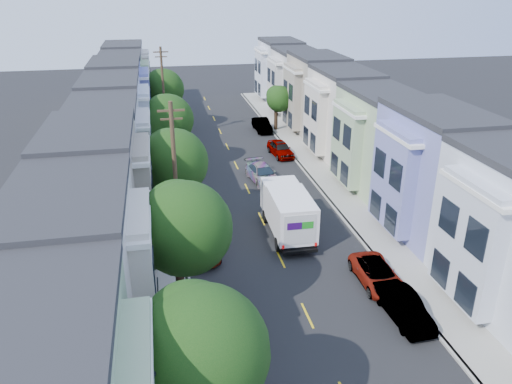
{
  "coord_description": "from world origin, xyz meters",
  "views": [
    {
      "loc": [
        -7.02,
        -27.05,
        16.66
      ],
      "look_at": [
        -0.4,
        6.12,
        2.2
      ],
      "focal_mm": 35.0,
      "sensor_mm": 36.0,
      "label": 1
    }
  ],
  "objects_px": {
    "parked_left_d": "(191,193)",
    "parked_right_c": "(280,149)",
    "tree_a": "(199,353)",
    "parked_right_b": "(377,274)",
    "tree_c": "(173,163)",
    "parked_left_c": "(201,242)",
    "utility_pole_near": "(176,181)",
    "utility_pole_far": "(164,94)",
    "tree_d": "(167,120)",
    "tree_far_r": "(279,99)",
    "parked_right_d": "(262,125)",
    "parked_left_b": "(222,346)",
    "tree_e": "(163,89)",
    "lead_sedan": "(263,174)",
    "parked_right_a": "(404,307)",
    "fedex_truck": "(288,210)",
    "tree_b": "(183,229)"
  },
  "relations": [
    {
      "from": "lead_sedan",
      "to": "parked_right_b",
      "type": "height_order",
      "value": "lead_sedan"
    },
    {
      "from": "tree_e",
      "to": "parked_left_c",
      "type": "xyz_separation_m",
      "value": [
        1.4,
        -29.84,
        -4.15
      ]
    },
    {
      "from": "tree_e",
      "to": "fedex_truck",
      "type": "height_order",
      "value": "tree_e"
    },
    {
      "from": "tree_b",
      "to": "parked_right_a",
      "type": "bearing_deg",
      "value": -9.51
    },
    {
      "from": "utility_pole_near",
      "to": "fedex_truck",
      "type": "relative_size",
      "value": 1.47
    },
    {
      "from": "utility_pole_near",
      "to": "parked_left_c",
      "type": "relative_size",
      "value": 1.85
    },
    {
      "from": "tree_d",
      "to": "tree_far_r",
      "type": "distance_m",
      "value": 17.21
    },
    {
      "from": "parked_right_c",
      "to": "parked_right_d",
      "type": "relative_size",
      "value": 1.04
    },
    {
      "from": "parked_left_d",
      "to": "parked_right_c",
      "type": "bearing_deg",
      "value": 40.14
    },
    {
      "from": "tree_c",
      "to": "parked_left_c",
      "type": "relative_size",
      "value": 1.37
    },
    {
      "from": "tree_b",
      "to": "tree_c",
      "type": "height_order",
      "value": "tree_b"
    },
    {
      "from": "parked_right_b",
      "to": "parked_right_c",
      "type": "relative_size",
      "value": 1.0
    },
    {
      "from": "tree_c",
      "to": "parked_right_d",
      "type": "bearing_deg",
      "value": 64.28
    },
    {
      "from": "parked_left_c",
      "to": "parked_right_b",
      "type": "relative_size",
      "value": 1.16
    },
    {
      "from": "tree_e",
      "to": "parked_right_b",
      "type": "distance_m",
      "value": 37.58
    },
    {
      "from": "tree_d",
      "to": "parked_left_d",
      "type": "bearing_deg",
      "value": -79.92
    },
    {
      "from": "tree_far_r",
      "to": "parked_left_b",
      "type": "bearing_deg",
      "value": -107.51
    },
    {
      "from": "utility_pole_far",
      "to": "parked_right_b",
      "type": "xyz_separation_m",
      "value": [
        11.2,
        -31.85,
        -4.5
      ]
    },
    {
      "from": "tree_e",
      "to": "parked_right_d",
      "type": "distance_m",
      "value": 12.24
    },
    {
      "from": "tree_d",
      "to": "parked_right_a",
      "type": "relative_size",
      "value": 1.66
    },
    {
      "from": "tree_d",
      "to": "parked_right_a",
      "type": "distance_m",
      "value": 28.02
    },
    {
      "from": "lead_sedan",
      "to": "parked_right_d",
      "type": "xyz_separation_m",
      "value": [
        3.25,
        15.67,
        0.01
      ]
    },
    {
      "from": "parked_right_a",
      "to": "parked_right_b",
      "type": "distance_m",
      "value": 3.34
    },
    {
      "from": "parked_left_d",
      "to": "parked_left_b",
      "type": "bearing_deg",
      "value": -94.41
    },
    {
      "from": "tree_far_r",
      "to": "parked_right_d",
      "type": "relative_size",
      "value": 1.19
    },
    {
      "from": "parked_left_b",
      "to": "parked_right_c",
      "type": "height_order",
      "value": "parked_right_c"
    },
    {
      "from": "tree_a",
      "to": "parked_right_b",
      "type": "bearing_deg",
      "value": 41.02
    },
    {
      "from": "utility_pole_near",
      "to": "parked_right_c",
      "type": "height_order",
      "value": "utility_pole_near"
    },
    {
      "from": "lead_sedan",
      "to": "parked_left_d",
      "type": "distance_m",
      "value": 7.27
    },
    {
      "from": "tree_d",
      "to": "parked_left_c",
      "type": "relative_size",
      "value": 1.33
    },
    {
      "from": "tree_far_r",
      "to": "utility_pole_far",
      "type": "xyz_separation_m",
      "value": [
        -13.19,
        -1.16,
        1.42
      ]
    },
    {
      "from": "parked_left_b",
      "to": "parked_left_d",
      "type": "height_order",
      "value": "parked_left_d"
    },
    {
      "from": "utility_pole_far",
      "to": "fedex_truck",
      "type": "height_order",
      "value": "utility_pole_far"
    },
    {
      "from": "tree_c",
      "to": "parked_right_c",
      "type": "xyz_separation_m",
      "value": [
        11.2,
        14.08,
        -4.27
      ]
    },
    {
      "from": "tree_b",
      "to": "tree_d",
      "type": "height_order",
      "value": "tree_b"
    },
    {
      "from": "tree_c",
      "to": "utility_pole_near",
      "type": "xyz_separation_m",
      "value": [
        0.0,
        -3.84,
        0.13
      ]
    },
    {
      "from": "utility_pole_near",
      "to": "parked_left_d",
      "type": "xyz_separation_m",
      "value": [
        1.4,
        8.28,
        -4.43
      ]
    },
    {
      "from": "parked_right_a",
      "to": "parked_left_d",
      "type": "bearing_deg",
      "value": 116.63
    },
    {
      "from": "parked_right_a",
      "to": "tree_c",
      "type": "bearing_deg",
      "value": 128.02
    },
    {
      "from": "lead_sedan",
      "to": "parked_right_a",
      "type": "height_order",
      "value": "lead_sedan"
    },
    {
      "from": "utility_pole_near",
      "to": "parked_left_c",
      "type": "height_order",
      "value": "utility_pole_near"
    },
    {
      "from": "tree_c",
      "to": "utility_pole_near",
      "type": "distance_m",
      "value": 3.84
    },
    {
      "from": "tree_a",
      "to": "parked_right_a",
      "type": "distance_m",
      "value": 13.61
    },
    {
      "from": "tree_c",
      "to": "utility_pole_far",
      "type": "relative_size",
      "value": 0.74
    },
    {
      "from": "tree_far_r",
      "to": "parked_right_a",
      "type": "bearing_deg",
      "value": -93.14
    },
    {
      "from": "utility_pole_near",
      "to": "tree_a",
      "type": "bearing_deg",
      "value": -90.01
    },
    {
      "from": "tree_c",
      "to": "parked_right_d",
      "type": "height_order",
      "value": "tree_c"
    },
    {
      "from": "utility_pole_far",
      "to": "parked_right_b",
      "type": "relative_size",
      "value": 2.15
    },
    {
      "from": "tree_far_r",
      "to": "utility_pole_near",
      "type": "distance_m",
      "value": 30.23
    },
    {
      "from": "utility_pole_near",
      "to": "parked_left_d",
      "type": "bearing_deg",
      "value": 80.4
    }
  ]
}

